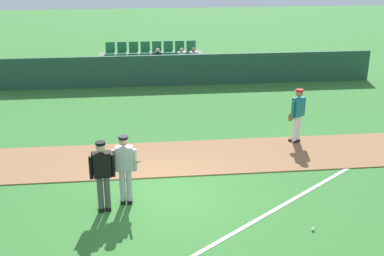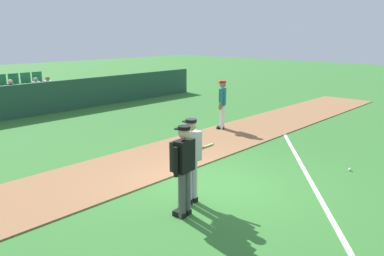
# 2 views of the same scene
# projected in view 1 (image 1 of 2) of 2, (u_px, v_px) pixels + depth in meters

# --- Properties ---
(ground_plane) EXTENTS (80.00, 80.00, 0.00)m
(ground_plane) POSITION_uv_depth(u_px,v_px,m) (168.00, 197.00, 12.20)
(ground_plane) COLOR #33702D
(infield_dirt_path) EXTENTS (28.00, 2.52, 0.03)m
(infield_dirt_path) POSITION_uv_depth(u_px,v_px,m) (163.00, 158.00, 14.41)
(infield_dirt_path) COLOR #936642
(infield_dirt_path) RESTS_ON ground
(foul_line_chalk) EXTENTS (9.60, 7.36, 0.01)m
(foul_line_chalk) POSITION_uv_depth(u_px,v_px,m) (291.00, 201.00, 12.04)
(foul_line_chalk) COLOR white
(foul_line_chalk) RESTS_ON ground
(dugout_fence) EXTENTS (20.00, 0.16, 1.38)m
(dugout_fence) POSITION_uv_depth(u_px,v_px,m) (153.00, 71.00, 21.73)
(dugout_fence) COLOR #234C38
(dugout_fence) RESTS_ON ground
(stadium_bleachers) EXTENTS (5.00, 2.10, 1.65)m
(stadium_bleachers) POSITION_uv_depth(u_px,v_px,m) (152.00, 68.00, 23.15)
(stadium_bleachers) COLOR slate
(stadium_bleachers) RESTS_ON ground
(batter_grey_jersey) EXTENTS (0.68, 0.79, 1.76)m
(batter_grey_jersey) POSITION_uv_depth(u_px,v_px,m) (125.00, 167.00, 11.58)
(batter_grey_jersey) COLOR #B2B2B2
(batter_grey_jersey) RESTS_ON ground
(umpire_home_plate) EXTENTS (0.59, 0.34, 1.76)m
(umpire_home_plate) POSITION_uv_depth(u_px,v_px,m) (102.00, 172.00, 11.25)
(umpire_home_plate) COLOR #4C4C4C
(umpire_home_plate) RESTS_ON ground
(runner_teal_jersey) EXTENTS (0.63, 0.44, 1.76)m
(runner_teal_jersey) POSITION_uv_depth(u_px,v_px,m) (297.00, 114.00, 15.28)
(runner_teal_jersey) COLOR white
(runner_teal_jersey) RESTS_ON ground
(baseball) EXTENTS (0.07, 0.07, 0.07)m
(baseball) POSITION_uv_depth(u_px,v_px,m) (313.00, 229.00, 10.76)
(baseball) COLOR white
(baseball) RESTS_ON ground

